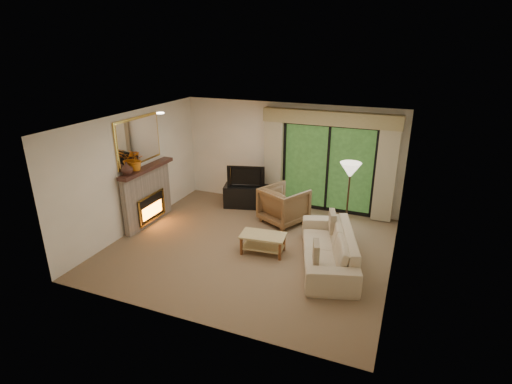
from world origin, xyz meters
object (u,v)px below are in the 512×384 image
at_px(armchair, 284,205).
at_px(media_console, 247,196).
at_px(sofa, 328,247).
at_px(coffee_table, 263,244).

bearing_deg(armchair, media_console, 2.30).
height_order(sofa, coffee_table, sofa).
relative_size(media_console, coffee_table, 1.27).
distance_m(media_console, coffee_table, 2.43).
distance_m(armchair, coffee_table, 1.56).
height_order(media_console, sofa, sofa).
relative_size(armchair, coffee_table, 1.06).
bearing_deg(coffee_table, sofa, -2.66).
bearing_deg(coffee_table, media_console, 114.89).
bearing_deg(armchair, coffee_table, 119.95).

